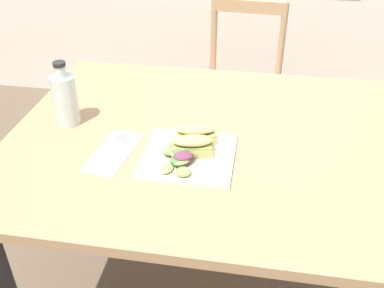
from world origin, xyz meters
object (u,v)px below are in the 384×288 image
(fork_on_napkin, at_px, (117,148))
(chair_wooden_far, at_px, (241,93))
(sandwich_half_back, at_px, (197,133))
(dining_table, at_px, (219,168))
(bottle_cold_brew, at_px, (67,102))
(sandwich_half_front, at_px, (193,145))
(plate_lunch, at_px, (190,156))

(fork_on_napkin, bearing_deg, chair_wooden_far, 73.16)
(fork_on_napkin, bearing_deg, sandwich_half_back, 15.76)
(dining_table, height_order, bottle_cold_brew, bottle_cold_brew)
(dining_table, distance_m, sandwich_half_front, 0.20)
(bottle_cold_brew, bearing_deg, dining_table, -0.49)
(dining_table, relative_size, chair_wooden_far, 1.46)
(sandwich_half_front, bearing_deg, sandwich_half_back, 89.89)
(sandwich_half_back, height_order, bottle_cold_brew, bottle_cold_brew)
(sandwich_half_back, distance_m, bottle_cold_brew, 0.42)
(sandwich_half_back, bearing_deg, dining_table, 40.25)
(sandwich_half_back, bearing_deg, chair_wooden_far, 85.16)
(bottle_cold_brew, bearing_deg, plate_lunch, -17.35)
(plate_lunch, xyz_separation_m, sandwich_half_front, (0.01, 0.01, 0.03))
(dining_table, bearing_deg, plate_lunch, -120.19)
(chair_wooden_far, bearing_deg, sandwich_half_front, -94.55)
(fork_on_napkin, distance_m, bottle_cold_brew, 0.24)
(plate_lunch, relative_size, fork_on_napkin, 1.36)
(plate_lunch, distance_m, sandwich_half_front, 0.04)
(sandwich_half_back, height_order, fork_on_napkin, sandwich_half_back)
(plate_lunch, relative_size, sandwich_half_front, 2.06)
(fork_on_napkin, bearing_deg, bottle_cold_brew, 147.93)
(chair_wooden_far, distance_m, bottle_cold_brew, 1.08)
(plate_lunch, bearing_deg, sandwich_half_front, 40.06)
(plate_lunch, height_order, sandwich_half_front, sandwich_half_front)
(sandwich_half_front, bearing_deg, dining_table, 61.60)
(dining_table, bearing_deg, bottle_cold_brew, 179.51)
(dining_table, distance_m, sandwich_half_back, 0.17)
(sandwich_half_back, distance_m, fork_on_napkin, 0.24)
(fork_on_napkin, bearing_deg, plate_lunch, -1.86)
(dining_table, bearing_deg, chair_wooden_far, 88.86)
(sandwich_half_back, relative_size, bottle_cold_brew, 0.60)
(plate_lunch, xyz_separation_m, bottle_cold_brew, (-0.41, 0.13, 0.07))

